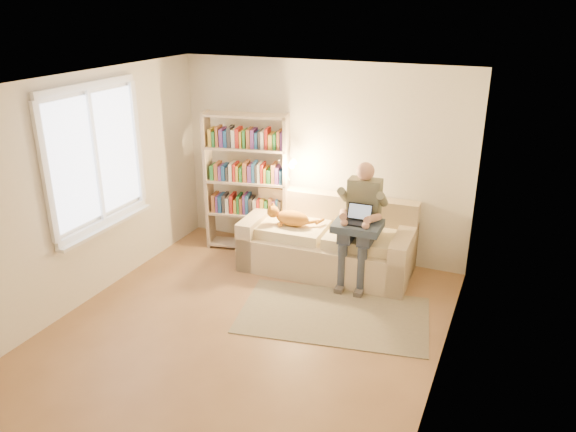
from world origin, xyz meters
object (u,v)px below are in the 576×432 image
at_px(person, 361,216).
at_px(cat, 287,217).
at_px(sofa, 328,244).
at_px(bookshelf, 247,176).
at_px(laptop, 358,218).

height_order(person, cat, person).
relative_size(person, cat, 2.22).
relative_size(sofa, bookshelf, 1.15).
xyz_separation_m(person, bookshelf, (-1.70, 0.30, 0.21)).
distance_m(sofa, laptop, 0.76).
xyz_separation_m(laptop, bookshelf, (-1.71, 0.42, 0.19)).
bearing_deg(person, cat, 178.68).
bearing_deg(cat, bookshelf, 154.32).
relative_size(cat, laptop, 2.17).
relative_size(person, laptop, 4.84).
height_order(sofa, cat, sofa).
bearing_deg(cat, laptop, -8.61).
bearing_deg(bookshelf, person, -21.85).
height_order(sofa, bookshelf, bookshelf).
relative_size(cat, bookshelf, 0.35).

